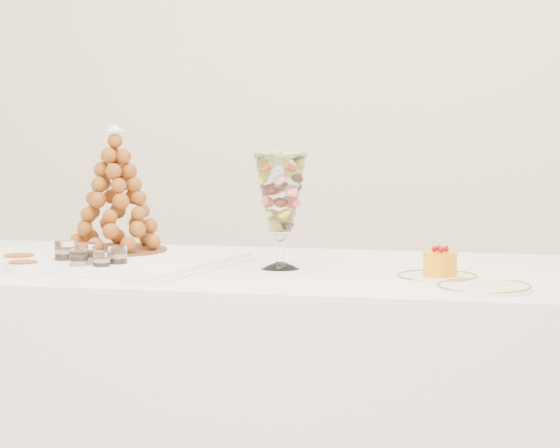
# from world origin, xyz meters

# --- Properties ---
(buffet_table) EXTENTS (2.19, 0.90, 0.83)m
(buffet_table) POSITION_xyz_m (-0.14, 0.37, 0.41)
(buffet_table) COLOR white
(buffet_table) RESTS_ON ground
(lace_tray) EXTENTS (0.79, 0.67, 0.02)m
(lace_tray) POSITION_xyz_m (-0.50, 0.39, 0.84)
(lace_tray) COLOR white
(lace_tray) RESTS_ON buffet_table
(macaron_vase) EXTENTS (0.14, 0.14, 0.32)m
(macaron_vase) POSITION_xyz_m (0.01, 0.37, 1.03)
(macaron_vase) COLOR white
(macaron_vase) RESTS_ON buffet_table
(cake_plate) EXTENTS (0.22, 0.22, 0.01)m
(cake_plate) POSITION_xyz_m (0.45, 0.25, 0.83)
(cake_plate) COLOR white
(cake_plate) RESTS_ON buffet_table
(spare_plate) EXTENTS (0.24, 0.24, 0.01)m
(spare_plate) POSITION_xyz_m (0.57, 0.11, 0.83)
(spare_plate) COLOR white
(spare_plate) RESTS_ON buffet_table
(verrine_a) EXTENTS (0.06, 0.06, 0.08)m
(verrine_a) POSITION_xyz_m (-0.58, 0.27, 0.87)
(verrine_a) COLOR white
(verrine_a) RESTS_ON buffet_table
(verrine_b) EXTENTS (0.07, 0.07, 0.08)m
(verrine_b) POSITION_xyz_m (-0.50, 0.21, 0.87)
(verrine_b) COLOR white
(verrine_b) RESTS_ON buffet_table
(verrine_c) EXTENTS (0.06, 0.06, 0.07)m
(verrine_c) POSITION_xyz_m (-0.42, 0.23, 0.86)
(verrine_c) COLOR white
(verrine_c) RESTS_ON buffet_table
(verrine_d) EXTENTS (0.06, 0.06, 0.07)m
(verrine_d) POSITION_xyz_m (-0.51, 0.17, 0.86)
(verrine_d) COLOR white
(verrine_d) RESTS_ON buffet_table
(verrine_e) EXTENTS (0.05, 0.05, 0.06)m
(verrine_e) POSITION_xyz_m (-0.44, 0.17, 0.86)
(verrine_e) COLOR white
(verrine_e) RESTS_ON buffet_table
(ramekin_back) EXTENTS (0.09, 0.09, 0.03)m
(ramekin_back) POSITION_xyz_m (-0.72, 0.27, 0.84)
(ramekin_back) COLOR white
(ramekin_back) RESTS_ON buffet_table
(ramekin_front) EXTENTS (0.09, 0.09, 0.03)m
(ramekin_front) POSITION_xyz_m (-0.66, 0.16, 0.84)
(ramekin_front) COLOR white
(ramekin_front) RESTS_ON buffet_table
(croquembouche) EXTENTS (0.29, 0.29, 0.37)m
(croquembouche) POSITION_xyz_m (-0.50, 0.48, 1.03)
(croquembouche) COLOR brown
(croquembouche) RESTS_ON lace_tray
(mousse_cake) EXTENTS (0.09, 0.09, 0.08)m
(mousse_cake) POSITION_xyz_m (0.45, 0.26, 0.87)
(mousse_cake) COLOR orange
(mousse_cake) RESTS_ON cake_plate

